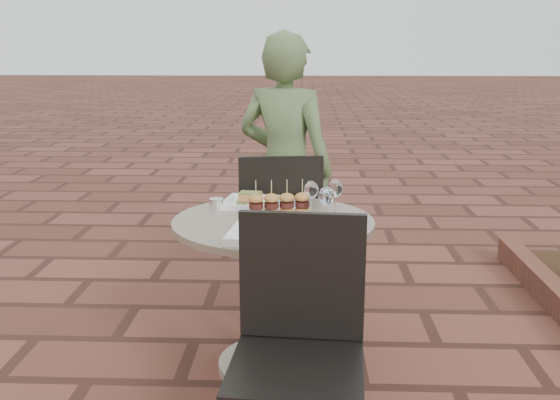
{
  "coord_description": "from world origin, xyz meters",
  "views": [
    {
      "loc": [
        0.14,
        -2.52,
        1.48
      ],
      "look_at": [
        0.04,
        0.16,
        0.82
      ],
      "focal_mm": 40.0,
      "sensor_mm": 36.0,
      "label": 1
    }
  ],
  "objects_px": {
    "chair_near": "(299,329)",
    "plate_tuna": "(261,234)",
    "chair_far": "(279,222)",
    "cafe_table": "(273,271)",
    "plate_salmon": "(250,202)",
    "diner": "(285,170)",
    "plate_sliders": "(279,209)"
  },
  "relations": [
    {
      "from": "chair_near",
      "to": "plate_tuna",
      "type": "relative_size",
      "value": 3.27
    },
    {
      "from": "plate_tuna",
      "to": "diner",
      "type": "bearing_deg",
      "value": 86.96
    },
    {
      "from": "chair_near",
      "to": "plate_salmon",
      "type": "relative_size",
      "value": 3.34
    },
    {
      "from": "cafe_table",
      "to": "chair_far",
      "type": "distance_m",
      "value": 0.6
    },
    {
      "from": "chair_far",
      "to": "plate_salmon",
      "type": "distance_m",
      "value": 0.42
    },
    {
      "from": "diner",
      "to": "plate_tuna",
      "type": "xyz_separation_m",
      "value": [
        -0.06,
        -1.15,
        -0.04
      ]
    },
    {
      "from": "chair_far",
      "to": "plate_sliders",
      "type": "xyz_separation_m",
      "value": [
        0.02,
        -0.56,
        0.22
      ]
    },
    {
      "from": "chair_far",
      "to": "chair_near",
      "type": "height_order",
      "value": "same"
    },
    {
      "from": "cafe_table",
      "to": "diner",
      "type": "bearing_deg",
      "value": 88.31
    },
    {
      "from": "chair_far",
      "to": "plate_tuna",
      "type": "relative_size",
      "value": 3.27
    },
    {
      "from": "diner",
      "to": "plate_sliders",
      "type": "xyz_separation_m",
      "value": [
        -0.0,
        -0.84,
        -0.01
      ]
    },
    {
      "from": "plate_sliders",
      "to": "plate_tuna",
      "type": "xyz_separation_m",
      "value": [
        -0.06,
        -0.31,
        -0.03
      ]
    },
    {
      "from": "diner",
      "to": "plate_sliders",
      "type": "bearing_deg",
      "value": 111.02
    },
    {
      "from": "plate_salmon",
      "to": "plate_sliders",
      "type": "height_order",
      "value": "plate_sliders"
    },
    {
      "from": "chair_far",
      "to": "plate_tuna",
      "type": "xyz_separation_m",
      "value": [
        -0.04,
        -0.87,
        0.2
      ]
    },
    {
      "from": "diner",
      "to": "plate_sliders",
      "type": "distance_m",
      "value": 0.84
    },
    {
      "from": "chair_far",
      "to": "cafe_table",
      "type": "bearing_deg",
      "value": 82.86
    },
    {
      "from": "plate_sliders",
      "to": "plate_tuna",
      "type": "bearing_deg",
      "value": -100.93
    },
    {
      "from": "chair_far",
      "to": "diner",
      "type": "distance_m",
      "value": 0.36
    },
    {
      "from": "plate_tuna",
      "to": "chair_far",
      "type": "bearing_deg",
      "value": 87.49
    },
    {
      "from": "plate_sliders",
      "to": "plate_tuna",
      "type": "distance_m",
      "value": 0.32
    },
    {
      "from": "plate_sliders",
      "to": "chair_near",
      "type": "bearing_deg",
      "value": -82.59
    },
    {
      "from": "chair_far",
      "to": "chair_near",
      "type": "relative_size",
      "value": 1.0
    },
    {
      "from": "chair_near",
      "to": "plate_sliders",
      "type": "distance_m",
      "value": 0.8
    },
    {
      "from": "plate_salmon",
      "to": "diner",
      "type": "bearing_deg",
      "value": 76.63
    },
    {
      "from": "plate_salmon",
      "to": "plate_tuna",
      "type": "distance_m",
      "value": 0.53
    },
    {
      "from": "cafe_table",
      "to": "chair_far",
      "type": "xyz_separation_m",
      "value": [
        0.0,
        0.59,
        0.07
      ]
    },
    {
      "from": "chair_far",
      "to": "chair_near",
      "type": "distance_m",
      "value": 1.32
    },
    {
      "from": "plate_sliders",
      "to": "plate_salmon",
      "type": "bearing_deg",
      "value": 125.04
    },
    {
      "from": "cafe_table",
      "to": "plate_salmon",
      "type": "xyz_separation_m",
      "value": [
        -0.12,
        0.24,
        0.27
      ]
    },
    {
      "from": "cafe_table",
      "to": "chair_near",
      "type": "relative_size",
      "value": 0.97
    },
    {
      "from": "chair_near",
      "to": "plate_salmon",
      "type": "height_order",
      "value": "chair_near"
    }
  ]
}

